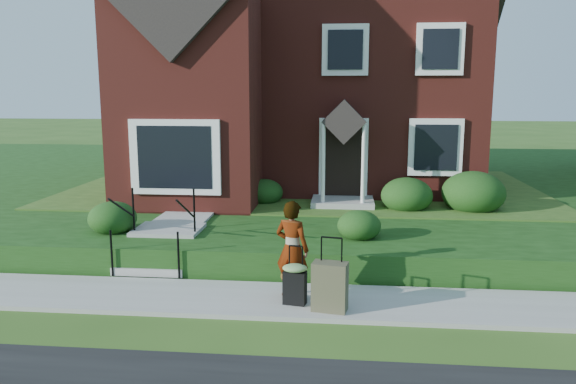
# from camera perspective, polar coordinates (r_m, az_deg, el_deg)

# --- Properties ---
(ground) EXTENTS (120.00, 120.00, 0.00)m
(ground) POSITION_cam_1_polar(r_m,az_deg,el_deg) (9.78, -1.78, -11.14)
(ground) COLOR #2D5119
(ground) RESTS_ON ground
(sidewalk) EXTENTS (60.00, 1.60, 0.08)m
(sidewalk) POSITION_cam_1_polar(r_m,az_deg,el_deg) (9.77, -1.78, -10.92)
(sidewalk) COLOR #9E9B93
(sidewalk) RESTS_ON ground
(terrace) EXTENTS (44.00, 20.00, 0.60)m
(terrace) POSITION_cam_1_polar(r_m,az_deg,el_deg) (20.39, 13.48, 0.77)
(terrace) COLOR #183A0F
(terrace) RESTS_ON ground
(walkway) EXTENTS (1.20, 6.00, 0.06)m
(walkway) POSITION_cam_1_polar(r_m,az_deg,el_deg) (14.80, -8.92, -1.30)
(walkway) COLOR #9E9B93
(walkway) RESTS_ON terrace
(main_house) EXTENTS (10.40, 10.20, 9.40)m
(main_house) POSITION_cam_1_polar(r_m,az_deg,el_deg) (18.76, 1.39, 15.46)
(main_house) COLOR maroon
(main_house) RESTS_ON terrace
(front_steps) EXTENTS (1.40, 2.02, 1.50)m
(front_steps) POSITION_cam_1_polar(r_m,az_deg,el_deg) (11.89, -12.70, -5.07)
(front_steps) COLOR #9E9B93
(front_steps) RESTS_ON ground
(foundation_shrubs) EXTENTS (9.93, 4.42, 1.10)m
(foundation_shrubs) POSITION_cam_1_polar(r_m,az_deg,el_deg) (13.98, 3.26, -0.03)
(foundation_shrubs) COLOR #173610
(foundation_shrubs) RESTS_ON terrace
(woman) EXTENTS (0.72, 0.61, 1.68)m
(woman) POSITION_cam_1_polar(r_m,az_deg,el_deg) (9.57, 0.42, -5.81)
(woman) COLOR #999999
(woman) RESTS_ON sidewalk
(suitcase_black) EXTENTS (0.46, 0.40, 0.99)m
(suitcase_black) POSITION_cam_1_polar(r_m,az_deg,el_deg) (9.36, 0.70, -9.10)
(suitcase_black) COLOR black
(suitcase_black) RESTS_ON sidewalk
(suitcase_olive) EXTENTS (0.60, 0.41, 1.20)m
(suitcase_olive) POSITION_cam_1_polar(r_m,az_deg,el_deg) (9.12, 4.27, -9.55)
(suitcase_olive) COLOR #4C4A33
(suitcase_olive) RESTS_ON sidewalk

